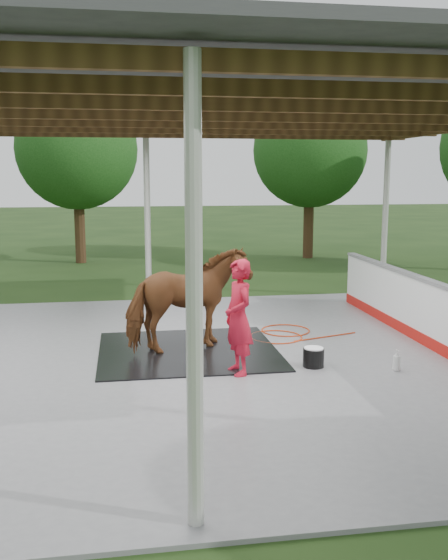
{
  "coord_description": "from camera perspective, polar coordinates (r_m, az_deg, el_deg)",
  "views": [
    {
      "loc": [
        -0.54,
        -9.55,
        2.97
      ],
      "look_at": [
        0.94,
        -0.38,
        1.4
      ],
      "focal_mm": 40.0,
      "sensor_mm": 36.0,
      "label": 1
    }
  ],
  "objects": [
    {
      "name": "hose_coil",
      "position": [
        11.62,
        5.27,
        -4.91
      ],
      "size": [
        2.01,
        1.38,
        0.02
      ],
      "color": "#AF310C",
      "rests_on": "concrete_slab"
    },
    {
      "name": "handler",
      "position": [
        9.15,
        1.34,
        -3.42
      ],
      "size": [
        0.54,
        0.7,
        1.71
      ],
      "primitive_type": "imported",
      "rotation": [
        0.0,
        0.0,
        -1.35
      ],
      "color": "red",
      "rests_on": "concrete_slab"
    },
    {
      "name": "rubber_mat",
      "position": [
        10.51,
        -3.29,
        -6.46
      ],
      "size": [
        2.95,
        2.76,
        0.02
      ],
      "primitive_type": "cube",
      "color": "black",
      "rests_on": "concrete_slab"
    },
    {
      "name": "horse",
      "position": [
        10.3,
        -3.34,
        -1.84
      ],
      "size": [
        2.21,
        1.55,
        1.7
      ],
      "primitive_type": "imported",
      "rotation": [
        0.0,
        0.0,
        1.92
      ],
      "color": "brown",
      "rests_on": "rubber_mat"
    },
    {
      "name": "soap_bottle_a",
      "position": [
        9.79,
        15.51,
        -7.09
      ],
      "size": [
        0.14,
        0.14,
        0.33
      ],
      "primitive_type": "imported",
      "rotation": [
        0.0,
        0.0,
        0.15
      ],
      "color": "silver",
      "rests_on": "concrete_slab"
    },
    {
      "name": "concrete_slab",
      "position": [
        10.01,
        -5.71,
        -7.54
      ],
      "size": [
        12.0,
        10.0,
        0.05
      ],
      "primitive_type": "cube",
      "color": "slate",
      "rests_on": "ground"
    },
    {
      "name": "ground",
      "position": [
        10.01,
        -5.71,
        -7.67
      ],
      "size": [
        100.0,
        100.0,
        0.0
      ],
      "primitive_type": "plane",
      "color": "#1E3814"
    },
    {
      "name": "tree_belt",
      "position": [
        10.51,
        -4.69,
        14.06
      ],
      "size": [
        28.0,
        28.0,
        5.8
      ],
      "color": "#382314",
      "rests_on": "ground"
    },
    {
      "name": "wash_bucket",
      "position": [
        9.74,
        8.19,
        -6.97
      ],
      "size": [
        0.32,
        0.32,
        0.3
      ],
      "color": "black",
      "rests_on": "concrete_slab"
    },
    {
      "name": "dasher_board",
      "position": [
        11.1,
        18.7,
        -3.25
      ],
      "size": [
        0.16,
        8.0,
        1.15
      ],
      "color": "#B1140E",
      "rests_on": "concrete_slab"
    },
    {
      "name": "pavilion_structure",
      "position": [
        9.61,
        -6.11,
        15.52
      ],
      "size": [
        12.6,
        10.6,
        4.05
      ],
      "color": "beige",
      "rests_on": "ground"
    },
    {
      "name": "soap_bottle_b",
      "position": [
        10.22,
        7.9,
        -6.58
      ],
      "size": [
        0.11,
        0.11,
        0.17
      ],
      "primitive_type": "imported",
      "rotation": [
        0.0,
        0.0,
        -0.97
      ],
      "color": "#338CD8",
      "rests_on": "concrete_slab"
    }
  ]
}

